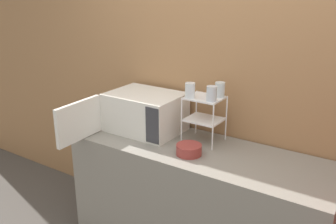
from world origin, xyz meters
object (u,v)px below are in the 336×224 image
Objects in this scene: dish_rack at (204,110)px; glass_front_left at (190,90)px; glass_back_right at (220,90)px; glass_front_right at (212,94)px; bowl at (189,150)px; microwave at (142,112)px.

dish_rack is 3.22× the size of glass_front_left.
glass_back_right is 1.00× the size of glass_front_right.
glass_front_right reaches higher than bowl.
glass_front_right is 0.60× the size of bowl.
dish_rack is at bearing 8.76° from microwave.
microwave is 0.65m from glass_back_right.
microwave is 0.48m from glass_front_left.
dish_rack reaches higher than bowl.
bowl is (0.11, -0.19, -0.36)m from glass_front_left.
bowl is (-0.06, -0.32, -0.36)m from glass_back_right.
glass_front_left is 0.42m from bowl.
glass_back_right is (0.08, 0.07, 0.15)m from dish_rack.
dish_rack reaches higher than microwave.
glass_front_right is at bearing 1.51° from glass_front_left.
glass_back_right is at bearing 37.92° from dish_rack.
glass_back_right is 0.60× the size of bowl.
glass_back_right is at bearing 89.78° from glass_front_right.
dish_rack is (0.50, 0.08, 0.09)m from microwave.
glass_front_left is 0.21m from glass_back_right.
microwave is 2.53× the size of dish_rack.
glass_back_right is at bearing 37.95° from glass_front_left.
glass_front_left is 0.60× the size of bowl.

